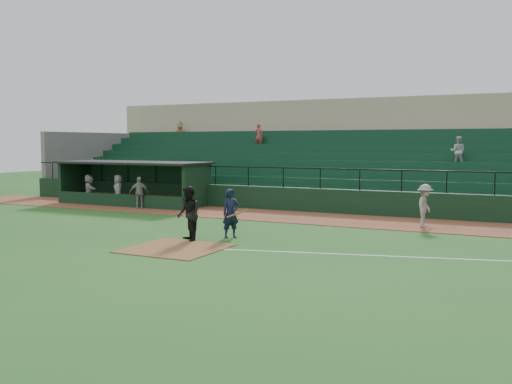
% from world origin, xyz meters
% --- Properties ---
extents(ground, '(90.00, 90.00, 0.00)m').
position_xyz_m(ground, '(0.00, 0.00, 0.00)').
color(ground, '#21531A').
rests_on(ground, ground).
extents(warning_track, '(40.00, 4.00, 0.03)m').
position_xyz_m(warning_track, '(0.00, 8.00, 0.01)').
color(warning_track, brown).
rests_on(warning_track, ground).
extents(home_plate_dirt, '(3.00, 3.00, 0.03)m').
position_xyz_m(home_plate_dirt, '(0.00, -1.00, 0.01)').
color(home_plate_dirt, brown).
rests_on(home_plate_dirt, ground).
extents(foul_line, '(17.49, 4.44, 0.01)m').
position_xyz_m(foul_line, '(8.00, 1.20, 0.01)').
color(foul_line, white).
rests_on(foul_line, ground).
extents(stadium_structure, '(38.00, 13.08, 6.40)m').
position_xyz_m(stadium_structure, '(-0.00, 16.46, 2.30)').
color(stadium_structure, black).
rests_on(stadium_structure, ground).
extents(dugout, '(8.90, 3.20, 2.42)m').
position_xyz_m(dugout, '(-9.75, 9.56, 1.33)').
color(dugout, black).
rests_on(dugout, ground).
extents(batter_at_plate, '(1.16, 0.78, 1.80)m').
position_xyz_m(batter_at_plate, '(0.63, 1.63, 0.90)').
color(batter_at_plate, black).
rests_on(batter_at_plate, ground).
extents(umpire, '(1.20, 1.18, 1.95)m').
position_xyz_m(umpire, '(-0.38, 0.38, 0.98)').
color(umpire, black).
rests_on(umpire, ground).
extents(runner, '(0.75, 1.19, 1.76)m').
position_xyz_m(runner, '(6.55, 7.32, 0.91)').
color(runner, gray).
rests_on(runner, warning_track).
extents(dugout_player_a, '(1.04, 0.89, 1.67)m').
position_xyz_m(dugout_player_a, '(-8.09, 7.51, 0.86)').
color(dugout_player_a, gray).
rests_on(dugout_player_a, warning_track).
extents(dugout_player_b, '(0.97, 0.95, 1.68)m').
position_xyz_m(dugout_player_b, '(-10.06, 8.22, 0.87)').
color(dugout_player_b, gray).
rests_on(dugout_player_b, warning_track).
extents(dugout_player_c, '(1.53, 1.34, 1.67)m').
position_xyz_m(dugout_player_c, '(-11.96, 7.99, 0.87)').
color(dugout_player_c, '#A7A39D').
rests_on(dugout_player_c, warning_track).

